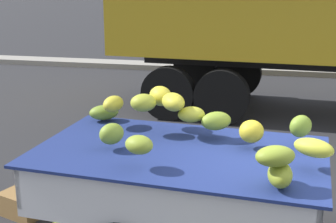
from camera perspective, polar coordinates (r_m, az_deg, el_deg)
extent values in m
cube|color=gray|center=(14.73, 14.44, 4.68)|extent=(80.00, 0.80, 0.16)
cube|color=white|center=(5.07, 1.34, -9.98)|extent=(2.92, 1.85, 0.08)
cube|color=white|center=(5.68, 3.53, -4.26)|extent=(2.80, 0.26, 0.44)
cube|color=white|center=(4.28, -1.56, -11.26)|extent=(2.80, 0.26, 0.44)
cube|color=white|center=(4.82, 17.52, -8.81)|extent=(0.17, 1.64, 0.44)
cube|color=white|center=(5.47, -12.72, -5.46)|extent=(0.17, 1.64, 0.44)
cube|color=#B21914|center=(5.72, 3.59, -4.54)|extent=(2.68, 0.22, 0.07)
cube|color=navy|center=(4.88, 1.38, -4.79)|extent=(3.04, 1.97, 0.03)
ellipsoid|color=#90A430|center=(4.35, -3.48, -3.98)|extent=(0.34, 0.32, 0.17)
ellipsoid|color=olive|center=(5.14, 5.77, -1.13)|extent=(0.40, 0.36, 0.20)
ellipsoid|color=gold|center=(4.49, 16.99, -4.16)|extent=(0.43, 0.37, 0.16)
ellipsoid|color=gold|center=(4.93, 9.93, -2.35)|extent=(0.33, 0.33, 0.23)
ellipsoid|color=gold|center=(5.19, 0.63, 1.16)|extent=(0.39, 0.44, 0.19)
ellipsoid|color=gold|center=(5.21, 2.80, -0.35)|extent=(0.36, 0.33, 0.17)
ellipsoid|color=olive|center=(4.88, -6.75, -2.66)|extent=(0.32, 0.34, 0.22)
ellipsoid|color=olive|center=(4.01, 12.68, -5.21)|extent=(0.42, 0.38, 0.17)
ellipsoid|color=#AAB332|center=(5.27, -2.96, 1.06)|extent=(0.37, 0.35, 0.20)
ellipsoid|color=gold|center=(5.59, -6.55, 0.91)|extent=(0.26, 0.35, 0.19)
ellipsoid|color=olive|center=(5.01, 15.55, -1.70)|extent=(0.31, 0.32, 0.23)
ellipsoid|color=olive|center=(5.87, -7.65, -0.11)|extent=(0.43, 0.38, 0.18)
ellipsoid|color=olive|center=(4.10, 13.22, -7.33)|extent=(0.22, 0.37, 0.20)
ellipsoid|color=yellow|center=(5.48, -0.90, 1.88)|extent=(0.39, 0.40, 0.23)
cylinder|color=black|center=(5.95, 0.30, -8.68)|extent=(0.65, 0.25, 0.64)
cylinder|color=black|center=(11.65, 8.43, 4.49)|extent=(1.10, 0.36, 1.08)
cylinder|color=black|center=(9.33, 6.44, 1.75)|extent=(1.10, 0.36, 1.08)
cylinder|color=black|center=(11.84, 3.23, 4.81)|extent=(1.10, 0.36, 1.08)
cylinder|color=black|center=(9.56, 0.04, 2.19)|extent=(1.10, 0.36, 1.08)
cube|color=olive|center=(6.13, -16.92, -10.51)|extent=(0.61, 0.51, 0.28)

